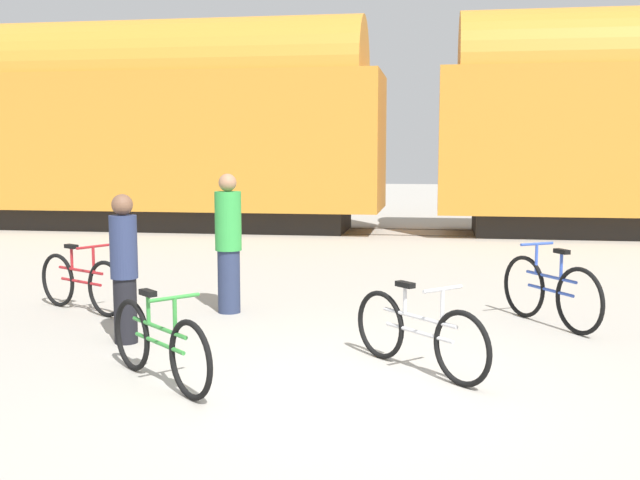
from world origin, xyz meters
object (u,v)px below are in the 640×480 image
(bicycle_maroon, at_px, (81,283))
(person_in_navy, at_px, (124,267))
(bicycle_blue, at_px, (550,292))
(bicycle_silver, at_px, (419,333))
(freight_train, at_px, (411,119))
(person_in_green, at_px, (228,243))
(bicycle_green, at_px, (159,344))

(bicycle_maroon, bearing_deg, person_in_navy, -49.35)
(bicycle_blue, xyz_separation_m, bicycle_silver, (-1.46, -2.07, -0.04))
(bicycle_maroon, relative_size, person_in_navy, 0.97)
(freight_train, relative_size, person_in_navy, 14.99)
(freight_train, xyz_separation_m, bicycle_blue, (1.98, -9.78, -2.39))
(person_in_navy, height_order, person_in_green, person_in_green)
(bicycle_maroon, bearing_deg, bicycle_green, -52.46)
(bicycle_blue, distance_m, person_in_green, 3.89)
(bicycle_green, height_order, bicycle_maroon, bicycle_maroon)
(bicycle_blue, relative_size, person_in_green, 0.86)
(freight_train, xyz_separation_m, person_in_navy, (-2.55, -11.28, -1.98))
(bicycle_silver, height_order, person_in_green, person_in_green)
(person_in_navy, bearing_deg, person_in_green, -151.18)
(bicycle_green, relative_size, bicycle_silver, 1.04)
(bicycle_green, bearing_deg, person_in_navy, 123.87)
(bicycle_blue, relative_size, bicycle_maroon, 0.98)
(freight_train, bearing_deg, bicycle_silver, -87.49)
(bicycle_silver, height_order, person_in_navy, person_in_navy)
(bicycle_maroon, xyz_separation_m, person_in_navy, (1.19, -1.38, 0.44))
(bicycle_blue, xyz_separation_m, bicycle_maroon, (-5.71, -0.13, -0.03))
(bicycle_green, bearing_deg, person_in_green, 93.87)
(bicycle_silver, bearing_deg, bicycle_maroon, 155.42)
(person_in_navy, bearing_deg, bicycle_blue, 159.72)
(bicycle_blue, distance_m, bicycle_maroon, 5.71)
(bicycle_silver, relative_size, person_in_green, 0.74)
(person_in_navy, bearing_deg, bicycle_green, 85.15)
(freight_train, height_order, bicycle_green, freight_train)
(bicycle_maroon, relative_size, person_in_green, 0.87)
(person_in_green, bearing_deg, bicycle_blue, 82.32)
(freight_train, distance_m, person_in_navy, 11.74)
(person_in_green, bearing_deg, bicycle_silver, 41.66)
(freight_train, bearing_deg, person_in_green, -101.01)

